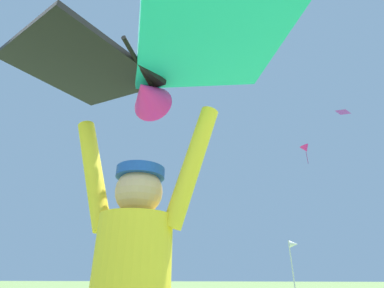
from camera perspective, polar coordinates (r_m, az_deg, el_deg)
The scene contains 6 objects.
held_stunt_kite at distance 1.67m, azimuth -9.80°, elevation 15.21°, with size 1.81×1.03×0.40m.
distant_kite_white_mid_right at distance 38.34m, azimuth -10.73°, elevation -12.38°, with size 0.94×0.93×0.15m.
distant_kite_purple_low_right at distance 25.59m, azimuth 28.62°, elevation 5.87°, with size 0.95×0.91×0.50m.
distant_kite_magenta_overhead_distant at distance 31.70m, azimuth 22.25°, elevation -0.88°, with size 1.49×1.42×2.26m.
distant_kite_magenta_low_left at distance 29.30m, azimuth -3.62°, elevation 13.38°, with size 0.86×0.68×1.07m.
marker_flag at distance 10.19m, azimuth 20.08°, elevation -19.69°, with size 0.30×0.24×2.17m.
Camera 1 is at (0.13, -1.21, 1.13)m, focal length 25.98 mm.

